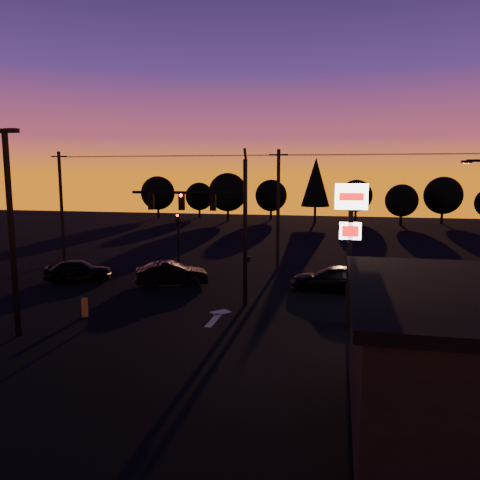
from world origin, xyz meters
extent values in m
plane|color=black|center=(0.00, 0.00, 0.00)|extent=(120.00, 120.00, 0.00)
cube|color=beige|center=(0.50, 1.00, 0.01)|extent=(0.35, 2.20, 0.01)
cube|color=beige|center=(0.50, 2.40, 0.01)|extent=(1.20, 1.20, 0.01)
cylinder|color=black|center=(1.50, 4.00, 4.00)|extent=(0.24, 0.24, 8.00)
cylinder|color=black|center=(1.50, 4.00, 8.20)|extent=(0.14, 0.52, 0.76)
cylinder|color=black|center=(-1.75, 4.00, 6.20)|extent=(6.50, 0.16, 0.16)
cube|color=black|center=(-0.30, 4.00, 5.70)|extent=(0.32, 0.22, 0.95)
sphere|color=black|center=(-0.30, 3.87, 6.05)|extent=(0.18, 0.18, 0.18)
sphere|color=black|center=(-0.30, 3.87, 5.75)|extent=(0.18, 0.18, 0.18)
sphere|color=black|center=(-0.30, 3.87, 5.45)|extent=(0.18, 0.18, 0.18)
cube|color=black|center=(-2.10, 4.00, 5.70)|extent=(0.32, 0.22, 0.95)
sphere|color=#FF0705|center=(-2.10, 3.87, 6.05)|extent=(0.18, 0.18, 0.18)
sphere|color=black|center=(-2.10, 3.87, 5.75)|extent=(0.18, 0.18, 0.18)
sphere|color=black|center=(-2.10, 3.87, 5.45)|extent=(0.18, 0.18, 0.18)
cube|color=black|center=(-3.90, 4.00, 5.70)|extent=(0.32, 0.22, 0.95)
sphere|color=black|center=(-3.90, 3.87, 6.05)|extent=(0.18, 0.18, 0.18)
sphere|color=black|center=(-3.90, 3.87, 5.75)|extent=(0.18, 0.18, 0.18)
sphere|color=black|center=(-3.90, 3.87, 5.45)|extent=(0.18, 0.18, 0.18)
cube|color=black|center=(1.68, 4.00, 2.60)|extent=(0.22, 0.18, 0.28)
cylinder|color=black|center=(-5.00, 11.50, 1.80)|extent=(0.14, 0.14, 3.60)
cube|color=black|center=(-5.00, 11.50, 3.90)|extent=(0.30, 0.20, 0.90)
sphere|color=#FF0705|center=(-5.00, 11.38, 4.22)|extent=(0.18, 0.18, 0.18)
sphere|color=black|center=(-5.00, 11.38, 3.94)|extent=(0.18, 0.18, 0.18)
sphere|color=black|center=(-5.00, 11.38, 3.66)|extent=(0.18, 0.18, 0.18)
cube|color=black|center=(-7.50, -3.00, 4.50)|extent=(0.18, 0.18, 9.00)
cube|color=black|center=(-7.15, -3.00, 9.05)|extent=(0.55, 0.30, 0.18)
cube|color=black|center=(7.00, 1.50, 3.20)|extent=(0.22, 0.22, 6.40)
cube|color=white|center=(7.00, 1.50, 6.20)|extent=(1.50, 0.25, 1.20)
cube|color=red|center=(7.00, 1.36, 6.20)|extent=(1.10, 0.02, 0.35)
cube|color=white|center=(7.00, 1.50, 4.60)|extent=(1.00, 0.22, 0.80)
cube|color=red|center=(7.00, 1.37, 4.60)|extent=(0.75, 0.02, 0.50)
cylinder|color=black|center=(13.40, 5.50, 7.90)|extent=(1.20, 0.14, 0.14)
cube|color=black|center=(12.80, 5.50, 7.85)|extent=(0.50, 0.22, 0.14)
plane|color=#FFB759|center=(12.80, 5.50, 7.77)|extent=(0.35, 0.35, 0.00)
cylinder|color=black|center=(-16.00, 14.00, 4.50)|extent=(0.26, 0.26, 9.00)
cube|color=black|center=(-16.00, 14.00, 8.60)|extent=(1.40, 0.10, 0.10)
cylinder|color=black|center=(2.00, 14.00, 4.50)|extent=(0.26, 0.26, 9.00)
cube|color=black|center=(2.00, 14.00, 8.60)|extent=(1.40, 0.10, 0.10)
cylinder|color=black|center=(-7.00, 13.40, 8.55)|extent=(18.00, 0.02, 0.02)
cylinder|color=black|center=(-7.00, 14.00, 8.60)|extent=(18.00, 0.02, 0.02)
cylinder|color=black|center=(-7.00, 14.60, 8.55)|extent=(18.00, 0.02, 0.02)
cylinder|color=black|center=(11.00, 13.40, 8.55)|extent=(18.00, 0.02, 0.02)
cylinder|color=black|center=(11.00, 14.00, 8.60)|extent=(18.00, 0.02, 0.02)
cylinder|color=black|center=(11.00, 14.60, 8.55)|extent=(18.00, 0.02, 0.02)
cube|color=black|center=(9.00, -3.48, 1.40)|extent=(2.20, 0.05, 1.60)
cylinder|color=gold|center=(-6.10, 0.25, 0.48)|extent=(0.32, 0.32, 0.95)
cylinder|color=black|center=(-22.00, 50.00, 0.81)|extent=(0.36, 0.36, 1.62)
sphere|color=black|center=(-22.00, 50.00, 4.06)|extent=(5.36, 5.36, 5.36)
cylinder|color=black|center=(-16.00, 53.00, 0.69)|extent=(0.36, 0.36, 1.38)
sphere|color=black|center=(-16.00, 53.00, 3.44)|extent=(4.54, 4.54, 4.54)
cylinder|color=black|center=(-10.00, 48.00, 0.88)|extent=(0.36, 0.36, 1.75)
sphere|color=black|center=(-10.00, 48.00, 4.38)|extent=(5.77, 5.78, 5.78)
cylinder|color=black|center=(-4.00, 52.00, 0.75)|extent=(0.36, 0.36, 1.50)
sphere|color=black|center=(-4.00, 52.00, 3.75)|extent=(4.95, 4.95, 4.95)
cylinder|color=black|center=(3.00, 49.00, 1.19)|extent=(0.36, 0.36, 2.38)
cone|color=black|center=(3.00, 49.00, 5.94)|extent=(4.18, 4.18, 7.12)
cylinder|color=black|center=(9.00, 54.00, 0.75)|extent=(0.36, 0.36, 1.50)
sphere|color=black|center=(9.00, 54.00, 3.75)|extent=(4.95, 4.95, 4.95)
cylinder|color=black|center=(15.00, 48.00, 0.69)|extent=(0.36, 0.36, 1.38)
sphere|color=black|center=(15.00, 48.00, 3.44)|extent=(4.54, 4.54, 4.54)
cylinder|color=black|center=(21.00, 51.00, 0.81)|extent=(0.36, 0.36, 1.62)
sphere|color=black|center=(21.00, 51.00, 4.06)|extent=(5.36, 5.36, 5.36)
imported|color=black|center=(-10.72, 7.39, 0.74)|extent=(4.71, 3.32, 1.49)
imported|color=black|center=(-4.09, 7.58, 0.77)|extent=(4.91, 3.24, 1.53)
imported|color=black|center=(6.20, 8.20, 0.76)|extent=(5.35, 2.42, 1.52)
imported|color=black|center=(10.43, -2.54, 0.72)|extent=(2.73, 5.32, 1.44)
camera|label=1|loc=(6.45, -20.70, 7.29)|focal=35.00mm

